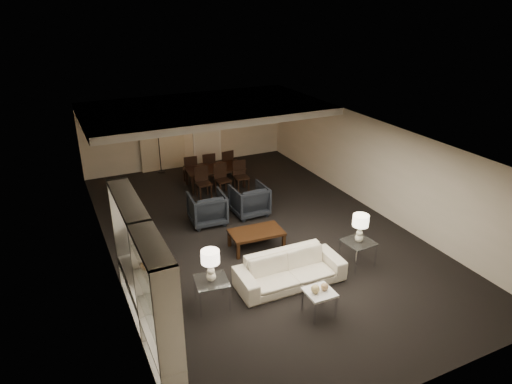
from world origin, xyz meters
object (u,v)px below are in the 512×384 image
Objects in this scene: table_lamp_right at (360,229)px; floor_lamp at (159,145)px; side_table_left at (212,293)px; television at (134,255)px; table_lamp_left at (211,266)px; chair_nl at (204,183)px; coffee_table at (256,239)px; floor_speaker at (137,269)px; dining_table at (215,177)px; side_table_right at (357,253)px; sofa at (290,270)px; armchair_left at (207,208)px; armchair_right at (249,200)px; chair_nr at (241,176)px; chair_fl at (190,169)px; vase_blue at (160,320)px; chair_nm at (223,180)px; vase_amber at (146,265)px; marble_table at (319,303)px; chair_fm at (208,166)px; chair_fr at (225,163)px.

floor_lamp is at bearing 108.03° from table_lamp_right.
television is at bearing 151.55° from side_table_left.
chair_nl is (1.56, 4.87, -0.43)m from table_lamp_left.
floor_speaker is (-2.88, -0.57, 0.33)m from coffee_table.
television reaches higher than dining_table.
side_table_left is 0.60m from table_lamp_left.
side_table_right is 0.35× the size of dining_table.
armchair_left is at bearing 101.41° from sofa.
chair_nr reaches higher than armchair_right.
chair_fl is (-1.84, 6.17, 0.17)m from side_table_right.
chair_nm is at bearing 61.20° from vase_blue.
chair_nl is (2.85, 5.53, -1.19)m from vase_amber.
armchair_left is at bearing -41.98° from television.
vase_blue is 0.14× the size of floor_speaker.
armchair_left is 1.90m from chair_nm.
side_table_right is 2.03m from marble_table.
table_lamp_right is at bearing -98.32° from television.
chair_fm is (0.60, 0.00, 0.00)m from chair_fl.
vase_amber is at bearing -117.31° from chair_nl.
vase_amber is 0.19× the size of chair_fl.
chair_nl is at bearing 72.23° from side_table_left.
chair_fl is at bearing 89.92° from chair_nl.
vase_amber reaches higher than table_lamp_left.
table_lamp_left is 5.13m from chair_nl.
table_lamp_right is at bearing 128.98° from armchair_left.
chair_nm is (0.46, 5.97, 0.20)m from marble_table.
armchair_right is 1.49× the size of side_table_left.
chair_nl is at bearing 58.52° from floor_speaker.
chair_nl and chair_fm have the same top height.
sofa reaches higher than side_table_right.
television is 0.66× the size of dining_table.
armchair_left is 0.79× the size of television.
marble_table is (0.60, -4.40, -0.16)m from armchair_left.
coffee_table is 0.66× the size of floor_lamp.
television is at bearing 68.01° from chair_fl.
chair_nm reaches higher than armchair_left.
chair_nl is at bearing -102.25° from armchair_left.
side_table_left is 0.67× the size of chair_fr.
armchair_right reaches higher than side_table_left.
armchair_left is (-0.60, 1.70, 0.20)m from coffee_table.
television is 1.46m from vase_amber.
marble_table is at bearing -8.34° from vase_amber.
floor_speaker is at bearing 167.29° from table_lamp_right.
coffee_table is at bearing 15.17° from floor_speaker.
chair_nr is (3.94, 3.84, -0.09)m from floor_speaker.
marble_table is 0.29× the size of dining_table.
vase_amber reaches higher than armchair_right.
table_lamp_right is at bearing -8.70° from floor_speaker.
chair_nr is 1.43m from chair_fm.
chair_nl reaches higher than armchair_left.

